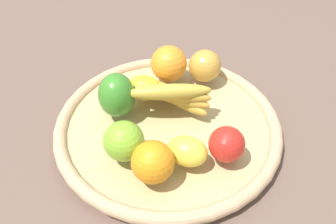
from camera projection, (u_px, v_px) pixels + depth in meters
name	position (u px, v px, depth m)	size (l,w,h in m)	color
ground_plane	(168.00, 132.00, 0.73)	(2.40, 2.40, 0.00)	brown
basket	(168.00, 126.00, 0.72)	(0.46, 0.46, 0.04)	tan
lemon_0	(144.00, 88.00, 0.74)	(0.07, 0.05, 0.05)	yellow
banana_bunch	(171.00, 94.00, 0.71)	(0.17, 0.16, 0.07)	#AF8B30
apple_0	(124.00, 141.00, 0.62)	(0.07, 0.07, 0.07)	#76AA2A
orange_1	(153.00, 162.00, 0.58)	(0.07, 0.07, 0.07)	orange
lemon_1	(187.00, 151.00, 0.61)	(0.07, 0.05, 0.05)	yellow
bell_pepper	(117.00, 95.00, 0.69)	(0.08, 0.07, 0.09)	#377B24
orange_0	(169.00, 64.00, 0.78)	(0.08, 0.08, 0.08)	orange
apple_2	(227.00, 144.00, 0.62)	(0.06, 0.06, 0.06)	red
apple_1	(205.00, 66.00, 0.78)	(0.07, 0.07, 0.07)	#C18B34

